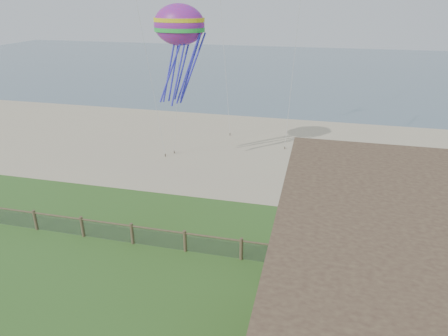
% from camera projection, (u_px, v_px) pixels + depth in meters
% --- Properties ---
extents(sand_beach, '(72.00, 20.00, 0.02)m').
position_uv_depth(sand_beach, '(244.00, 148.00, 35.35)').
color(sand_beach, '#C4B68E').
rests_on(sand_beach, ground).
extents(ocean, '(160.00, 68.00, 0.02)m').
position_uv_depth(ocean, '(289.00, 68.00, 74.60)').
color(ocean, slate).
rests_on(ocean, ground).
extents(chainlink_fence, '(36.20, 0.20, 1.25)m').
position_uv_depth(chainlink_fence, '(185.00, 242.00, 20.86)').
color(chainlink_fence, '#4A3A29').
rests_on(chainlink_fence, ground).
extents(picnic_table, '(1.93, 1.70, 0.68)m').
position_uv_depth(picnic_table, '(288.00, 273.00, 18.87)').
color(picnic_table, brown).
rests_on(picnic_table, ground).
extents(octopus_kite, '(3.72, 2.76, 7.28)m').
position_uv_depth(octopus_kite, '(180.00, 53.00, 27.56)').
color(octopus_kite, '#DD2246').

